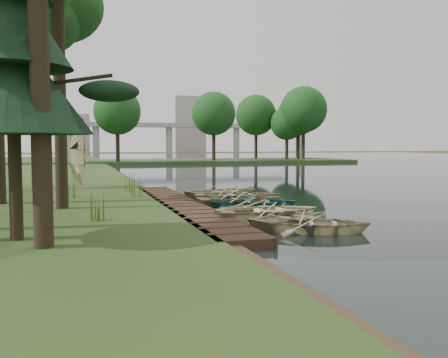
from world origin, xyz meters
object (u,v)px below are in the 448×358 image
object	(u,v)px
stored_rowboat	(81,181)
rowboat_0	(318,221)
boardwalk	(182,207)
rowboat_1	(295,216)
rowboat_2	(269,209)
pine_tree	(12,49)

from	to	relation	value
stored_rowboat	rowboat_0	bearing A→B (deg)	-141.47
boardwalk	rowboat_0	world-z (taller)	rowboat_0
rowboat_1	rowboat_0	bearing A→B (deg)	168.37
boardwalk	stored_rowboat	bearing A→B (deg)	114.02
rowboat_1	rowboat_2	xyz separation A→B (m)	(-0.28, 1.45, 0.05)
rowboat_2	pine_tree	xyz separation A→B (m)	(-7.83, -2.74, 4.53)
boardwalk	pine_tree	xyz separation A→B (m)	(-5.48, -6.31, 4.81)
boardwalk	rowboat_1	size ratio (longest dim) A/B	5.00
rowboat_2	pine_tree	size ratio (longest dim) A/B	0.48
rowboat_2	stored_rowboat	xyz separation A→B (m)	(-6.14, 12.08, 0.26)
rowboat_2	stored_rowboat	distance (m)	13.55
rowboat_0	rowboat_1	bearing A→B (deg)	35.15
rowboat_1	pine_tree	bearing A→B (deg)	77.08
rowboat_1	stored_rowboat	size ratio (longest dim) A/B	0.85
rowboat_0	pine_tree	xyz separation A→B (m)	(-8.33, -0.11, 4.59)
boardwalk	pine_tree	bearing A→B (deg)	-130.97
rowboat_1	pine_tree	distance (m)	9.41
rowboat_1	stored_rowboat	world-z (taller)	stored_rowboat
rowboat_0	pine_tree	size ratio (longest dim) A/B	0.40
rowboat_0	rowboat_1	distance (m)	1.20
boardwalk	stored_rowboat	distance (m)	9.33
rowboat_0	stored_rowboat	world-z (taller)	stored_rowboat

